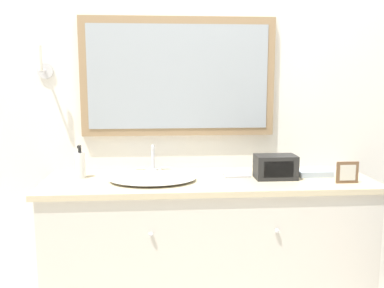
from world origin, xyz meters
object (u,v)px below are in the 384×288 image
(appliance_box, at_px, (275,167))
(picture_frame, at_px, (347,172))
(sink_basin, at_px, (153,177))
(soap_bottle, at_px, (80,165))

(appliance_box, distance_m, picture_frame, 0.38)
(sink_basin, bearing_deg, appliance_box, 0.22)
(sink_basin, relative_size, picture_frame, 3.98)
(sink_basin, bearing_deg, picture_frame, -7.11)
(sink_basin, height_order, soap_bottle, soap_bottle)
(soap_bottle, bearing_deg, picture_frame, -9.00)
(appliance_box, bearing_deg, soap_bottle, 174.94)
(sink_basin, xyz_separation_m, picture_frame, (1.05, -0.13, 0.04))
(soap_bottle, height_order, appliance_box, soap_bottle)
(appliance_box, relative_size, picture_frame, 1.91)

